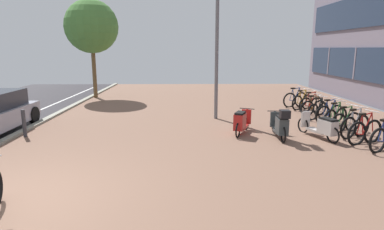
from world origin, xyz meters
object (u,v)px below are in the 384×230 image
at_px(bicycle_rack_06, 318,111).
at_px(scooter_mid, 241,122).
at_px(bicycle_rack_03, 346,122).
at_px(scooter_near, 281,125).
at_px(bicycle_rack_04, 336,118).
at_px(bicycle_rack_07, 313,108).
at_px(bicycle_rack_02, 355,126).
at_px(bicycle_rack_09, 302,102).
at_px(bollard_far, 24,123).
at_px(street_tree, 91,27).
at_px(bicycle_rack_05, 330,114).
at_px(lamp_post, 217,36).
at_px(scooter_far, 322,127).
at_px(bicycle_rack_08, 311,104).
at_px(bicycle_rack_10, 295,99).
at_px(bicycle_rack_01, 365,132).

bearing_deg(bicycle_rack_06, scooter_mid, -146.77).
distance_m(bicycle_rack_03, scooter_near, 2.61).
distance_m(bicycle_rack_04, bicycle_rack_07, 2.06).
relative_size(bicycle_rack_02, bicycle_rack_09, 1.05).
bearing_deg(bicycle_rack_03, bollard_far, -177.82).
xyz_separation_m(scooter_mid, street_tree, (-7.07, 8.20, 3.56)).
height_order(bicycle_rack_05, bollard_far, bicycle_rack_05).
height_order(scooter_near, lamp_post, lamp_post).
relative_size(scooter_far, lamp_post, 0.30).
bearing_deg(bicycle_rack_08, bollard_far, -160.35).
bearing_deg(bicycle_rack_02, street_tree, 140.79).
relative_size(bicycle_rack_07, bicycle_rack_10, 0.94).
bearing_deg(bicycle_rack_10, bollard_far, -153.63).
xyz_separation_m(bicycle_rack_06, scooter_near, (-2.36, -2.87, 0.12)).
bearing_deg(bicycle_rack_06, bicycle_rack_01, -89.89).
relative_size(bicycle_rack_03, bicycle_rack_09, 1.05).
xyz_separation_m(bicycle_rack_03, scooter_mid, (-3.60, -0.22, 0.07)).
xyz_separation_m(bicycle_rack_06, scooter_far, (-1.06, -2.87, 0.05)).
relative_size(bicycle_rack_02, bicycle_rack_07, 1.02).
height_order(bicycle_rack_09, bollard_far, bicycle_rack_09).
height_order(bicycle_rack_08, bicycle_rack_10, bicycle_rack_10).
bearing_deg(bicycle_rack_04, scooter_mid, -165.68).
height_order(bicycle_rack_01, bicycle_rack_03, bicycle_rack_01).
bearing_deg(bicycle_rack_01, street_tree, 138.47).
distance_m(bicycle_rack_01, lamp_post, 6.19).
relative_size(bicycle_rack_08, bicycle_rack_09, 1.05).
height_order(bicycle_rack_09, scooter_far, bicycle_rack_09).
distance_m(bicycle_rack_02, scooter_near, 2.43).
relative_size(bicycle_rack_08, scooter_far, 0.73).
bearing_deg(scooter_far, bicycle_rack_02, 6.47).
bearing_deg(lamp_post, bollard_far, -157.74).
distance_m(bicycle_rack_10, scooter_far, 5.72).
xyz_separation_m(bicycle_rack_05, street_tree, (-10.72, 6.61, 3.62)).
bearing_deg(bicycle_rack_07, lamp_post, -172.78).
bearing_deg(bicycle_rack_03, bicycle_rack_04, 92.86).
bearing_deg(bicycle_rack_03, bicycle_rack_01, -94.39).
bearing_deg(bicycle_rack_05, bicycle_rack_06, 103.61).
distance_m(bicycle_rack_03, bicycle_rack_06, 2.06).
height_order(bicycle_rack_03, bollard_far, bicycle_rack_03).
height_order(bicycle_rack_08, scooter_near, scooter_near).
height_order(bicycle_rack_01, street_tree, street_tree).
bearing_deg(scooter_near, scooter_mid, 152.25).
xyz_separation_m(bicycle_rack_05, scooter_mid, (-3.65, -1.60, 0.06)).
bearing_deg(bicycle_rack_01, bicycle_rack_09, 89.16).
height_order(bicycle_rack_03, scooter_far, bicycle_rack_03).
bearing_deg(bicycle_rack_04, bicycle_rack_06, 93.24).
bearing_deg(scooter_near, bicycle_rack_06, 50.61).
bearing_deg(bicycle_rack_06, lamp_post, 177.82).
height_order(bicycle_rack_09, scooter_mid, bicycle_rack_09).
bearing_deg(bollard_far, bicycle_rack_08, 19.65).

